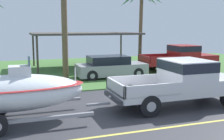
{
  "coord_description": "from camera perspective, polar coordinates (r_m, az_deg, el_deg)",
  "views": [
    {
      "loc": [
        -4.41,
        -9.32,
        3.21
      ],
      "look_at": [
        -0.74,
        1.3,
        1.45
      ],
      "focal_mm": 44.97,
      "sensor_mm": 36.0,
      "label": 1
    }
  ],
  "objects": [
    {
      "name": "carport_awning",
      "position": [
        21.55,
        -5.52,
        7.25
      ],
      "size": [
        7.93,
        4.57,
        2.72
      ],
      "color": "#4C4238",
      "rests_on": "ground"
    },
    {
      "name": "parked_pickup_background",
      "position": [
        21.07,
        14.22,
        2.7
      ],
      "size": [
        5.83,
        1.98,
        1.85
      ],
      "color": "maroon",
      "rests_on": "ground"
    },
    {
      "name": "parked_sedan_near",
      "position": [
        17.55,
        -0.29,
        0.6
      ],
      "size": [
        4.33,
        1.83,
        1.38
      ],
      "color": "#99999E",
      "rests_on": "ground"
    },
    {
      "name": "pickup_truck_towing",
      "position": [
        11.75,
        14.65,
        -2.02
      ],
      "size": [
        5.64,
        2.05,
        1.88
      ],
      "color": "silver",
      "rests_on": "ground"
    },
    {
      "name": "ground",
      "position": [
        18.52,
        -4.99,
        -1.13
      ],
      "size": [
        36.0,
        22.0,
        0.11
      ],
      "color": "#38383D"
    },
    {
      "name": "boat_on_trailer",
      "position": [
        9.82,
        -19.53,
        -4.34
      ],
      "size": [
        5.97,
        2.35,
        2.25
      ],
      "color": "gray",
      "rests_on": "ground"
    },
    {
      "name": "palm_tree_near_right",
      "position": [
        23.23,
        5.91,
        13.84
      ],
      "size": [
        3.21,
        3.27,
        6.4
      ],
      "color": "brown",
      "rests_on": "ground"
    }
  ]
}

